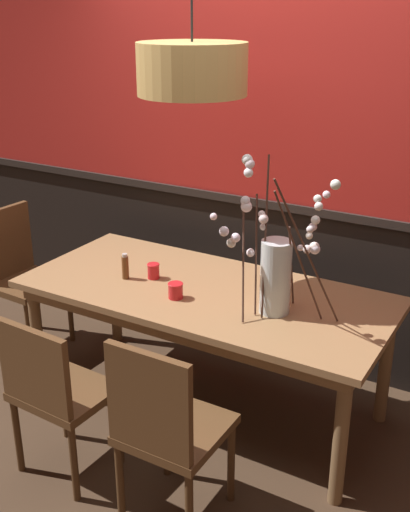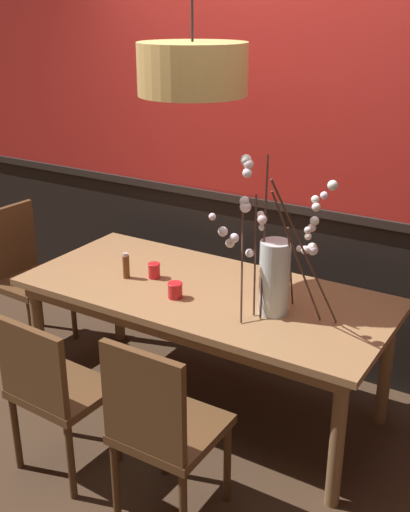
% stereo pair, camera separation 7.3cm
% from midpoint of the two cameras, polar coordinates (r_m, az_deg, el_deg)
% --- Properties ---
extents(ground_plane, '(24.00, 24.00, 0.00)m').
position_cam_midpoint_polar(ground_plane, '(3.89, 0.55, -13.06)').
color(ground_plane, '#422D1E').
extents(back_wall, '(4.94, 0.14, 2.65)m').
position_cam_midpoint_polar(back_wall, '(4.00, 6.55, 8.56)').
color(back_wall, black).
rests_on(back_wall, ground).
extents(dining_table, '(2.05, 0.93, 0.75)m').
position_cam_midpoint_polar(dining_table, '(3.55, 0.59, -4.14)').
color(dining_table, '#997047').
rests_on(dining_table, ground).
extents(chair_near_side_left, '(0.46, 0.41, 0.87)m').
position_cam_midpoint_polar(chair_near_side_left, '(3.21, -12.84, -11.34)').
color(chair_near_side_left, brown).
rests_on(chair_near_side_left, ground).
extents(chair_far_side_left, '(0.46, 0.45, 0.97)m').
position_cam_midpoint_polar(chair_far_side_left, '(4.44, 2.92, -0.58)').
color(chair_far_side_left, brown).
rests_on(chair_far_side_left, ground).
extents(chair_head_west_end, '(0.43, 0.45, 0.96)m').
position_cam_midpoint_polar(chair_head_west_end, '(4.48, -15.44, -1.17)').
color(chair_head_west_end, brown).
rests_on(chair_head_west_end, ground).
extents(chair_near_side_right, '(0.42, 0.44, 0.95)m').
position_cam_midpoint_polar(chair_near_side_right, '(2.84, -3.17, -14.85)').
color(chair_near_side_right, brown).
rests_on(chair_near_side_right, ground).
extents(vase_with_blossoms, '(0.65, 0.42, 0.81)m').
position_cam_midpoint_polar(vase_with_blossoms, '(3.18, 6.80, -1.36)').
color(vase_with_blossoms, silver).
rests_on(vase_with_blossoms, dining_table).
extents(candle_holder_nearer_center, '(0.08, 0.08, 0.09)m').
position_cam_midpoint_polar(candle_holder_nearer_center, '(3.40, -2.07, -3.07)').
color(candle_holder_nearer_center, red).
rests_on(candle_holder_nearer_center, dining_table).
extents(candle_holder_nearer_edge, '(0.07, 0.07, 0.09)m').
position_cam_midpoint_polar(candle_holder_nearer_edge, '(3.65, -3.99, -1.30)').
color(candle_holder_nearer_edge, red).
rests_on(candle_holder_nearer_edge, dining_table).
extents(condiment_bottle, '(0.04, 0.04, 0.15)m').
position_cam_midpoint_polar(condiment_bottle, '(3.66, -6.49, -0.90)').
color(condiment_bottle, brown).
rests_on(condiment_bottle, dining_table).
extents(pendant_lamp, '(0.55, 0.55, 0.87)m').
position_cam_midpoint_polar(pendant_lamp, '(3.29, -0.46, 16.34)').
color(pendant_lamp, tan).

